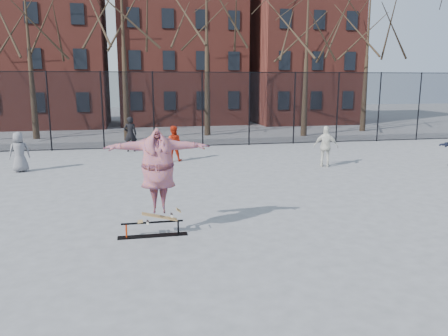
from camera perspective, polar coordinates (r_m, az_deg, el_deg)
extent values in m
plane|color=slate|center=(11.16, 1.10, -7.10)|extent=(100.00, 100.00, 0.00)
cube|color=black|center=(10.36, -9.28, -8.73)|extent=(1.60, 0.24, 0.01)
cylinder|color=red|center=(10.31, -12.64, -8.02)|extent=(0.04, 0.04, 0.33)
cylinder|color=black|center=(10.34, -6.00, -7.74)|extent=(0.04, 0.04, 0.33)
cylinder|color=black|center=(10.25, -9.34, -7.03)|extent=(1.41, 0.05, 0.05)
imported|color=#753A92|center=(9.97, -8.58, -0.99)|extent=(2.41, 0.76, 1.94)
imported|color=slate|center=(18.82, -25.17, 1.91)|extent=(0.90, 0.74, 1.58)
imported|color=black|center=(22.50, -12.13, 4.35)|extent=(0.65, 0.43, 1.76)
imported|color=red|center=(19.49, -6.65, 3.19)|extent=(0.86, 0.73, 1.57)
imported|color=silver|center=(18.55, 13.17, 2.74)|extent=(1.07, 0.80, 1.69)
cylinder|color=black|center=(23.78, -21.90, 6.87)|extent=(0.07, 0.07, 4.00)
cylinder|color=black|center=(23.45, -15.60, 7.22)|extent=(0.07, 0.07, 4.00)
cylinder|color=black|center=(23.40, -9.19, 7.48)|extent=(0.07, 0.07, 4.00)
cylinder|color=black|center=(23.65, -2.83, 7.65)|extent=(0.07, 0.07, 4.00)
cylinder|color=black|center=(24.17, 3.33, 7.73)|extent=(0.07, 0.07, 4.00)
cylinder|color=black|center=(24.95, 9.17, 7.72)|extent=(0.07, 0.07, 4.00)
cylinder|color=black|center=(25.97, 14.61, 7.64)|extent=(0.07, 0.07, 4.00)
cylinder|color=black|center=(27.20, 19.59, 7.50)|extent=(0.07, 0.07, 4.00)
cylinder|color=black|center=(28.61, 24.10, 7.33)|extent=(0.07, 0.07, 4.00)
cube|color=black|center=(23.50, -5.75, 7.58)|extent=(34.00, 0.01, 4.00)
cylinder|color=black|center=(23.45, -5.85, 12.37)|extent=(34.00, 0.04, 0.04)
cone|color=black|center=(28.84, -23.99, 7.99)|extent=(0.40, 0.40, 4.62)
cone|color=black|center=(26.88, -12.96, 8.49)|extent=(0.40, 0.40, 4.62)
cone|color=black|center=(28.57, -1.67, 8.93)|extent=(0.40, 0.40, 4.62)
cone|color=black|center=(28.77, 9.77, 8.79)|extent=(0.40, 0.40, 4.62)
cone|color=black|center=(32.29, 18.19, 8.66)|extent=(0.40, 0.40, 4.62)
cube|color=maroon|center=(37.03, -22.47, 14.38)|extent=(9.00, 7.00, 12.00)
cube|color=maroon|center=(36.65, -5.56, 15.98)|extent=(10.00, 7.00, 13.00)
cube|color=maroon|center=(38.91, 9.75, 14.13)|extent=(8.00, 7.00, 11.00)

